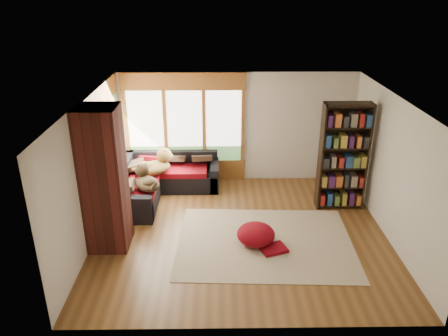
# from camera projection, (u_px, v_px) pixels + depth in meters

# --- Properties ---
(floor) EXTENTS (5.50, 5.50, 0.00)m
(floor) POSITION_uv_depth(u_px,v_px,m) (241.00, 233.00, 8.39)
(floor) COLOR brown
(floor) RESTS_ON ground
(ceiling) EXTENTS (5.50, 5.50, 0.00)m
(ceiling) POSITION_uv_depth(u_px,v_px,m) (243.00, 101.00, 7.36)
(ceiling) COLOR white
(wall_back) EXTENTS (5.50, 0.04, 2.60)m
(wall_back) POSITION_uv_depth(u_px,v_px,m) (236.00, 128.00, 10.17)
(wall_back) COLOR silver
(wall_back) RESTS_ON ground
(wall_front) EXTENTS (5.50, 0.04, 2.60)m
(wall_front) POSITION_uv_depth(u_px,v_px,m) (252.00, 250.00, 5.58)
(wall_front) COLOR silver
(wall_front) RESTS_ON ground
(wall_left) EXTENTS (0.04, 5.00, 2.60)m
(wall_left) POSITION_uv_depth(u_px,v_px,m) (89.00, 172.00, 7.84)
(wall_left) COLOR silver
(wall_left) RESTS_ON ground
(wall_right) EXTENTS (0.04, 5.00, 2.60)m
(wall_right) POSITION_uv_depth(u_px,v_px,m) (393.00, 170.00, 7.91)
(wall_right) COLOR silver
(wall_right) RESTS_ON ground
(windows_back) EXTENTS (2.82, 0.10, 1.90)m
(windows_back) POSITION_uv_depth(u_px,v_px,m) (185.00, 127.00, 10.11)
(windows_back) COLOR brown
(windows_back) RESTS_ON wall_back
(windows_left) EXTENTS (0.10, 2.62, 1.90)m
(windows_left) POSITION_uv_depth(u_px,v_px,m) (106.00, 146.00, 8.92)
(windows_left) COLOR brown
(windows_left) RESTS_ON wall_left
(roller_blind) EXTENTS (0.03, 0.72, 0.90)m
(roller_blind) POSITION_uv_depth(u_px,v_px,m) (114.00, 116.00, 9.52)
(roller_blind) COLOR #7F8F57
(roller_blind) RESTS_ON wall_left
(brick_chimney) EXTENTS (0.70, 0.70, 2.60)m
(brick_chimney) POSITION_uv_depth(u_px,v_px,m) (104.00, 180.00, 7.52)
(brick_chimney) COLOR #471914
(brick_chimney) RESTS_ON ground
(sectional_sofa) EXTENTS (2.20, 2.20, 0.80)m
(sectional_sofa) POSITION_uv_depth(u_px,v_px,m) (150.00, 182.00, 9.80)
(sectional_sofa) COLOR black
(sectional_sofa) RESTS_ON ground
(area_rug) EXTENTS (3.30, 2.58, 0.01)m
(area_rug) POSITION_uv_depth(u_px,v_px,m) (265.00, 242.00, 8.09)
(area_rug) COLOR beige
(area_rug) RESTS_ON ground
(bookshelf) EXTENTS (0.97, 0.32, 2.27)m
(bookshelf) POSITION_uv_depth(u_px,v_px,m) (343.00, 157.00, 8.93)
(bookshelf) COLOR black
(bookshelf) RESTS_ON ground
(pouf) EXTENTS (0.84, 0.84, 0.38)m
(pouf) POSITION_uv_depth(u_px,v_px,m) (256.00, 234.00, 7.98)
(pouf) COLOR maroon
(pouf) RESTS_ON area_rug
(dog_tan) EXTENTS (0.98, 0.90, 0.48)m
(dog_tan) POSITION_uv_depth(u_px,v_px,m) (155.00, 163.00, 9.59)
(dog_tan) COLOR brown
(dog_tan) RESTS_ON sectional_sofa
(dog_brindle) EXTENTS (0.75, 0.84, 0.41)m
(dog_brindle) POSITION_uv_depth(u_px,v_px,m) (146.00, 178.00, 8.92)
(dog_brindle) COLOR black
(dog_brindle) RESTS_ON sectional_sofa
(throw_pillows) EXTENTS (1.98, 1.68, 0.45)m
(throw_pillows) POSITION_uv_depth(u_px,v_px,m) (152.00, 160.00, 9.75)
(throw_pillows) COLOR #352518
(throw_pillows) RESTS_ON sectional_sofa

